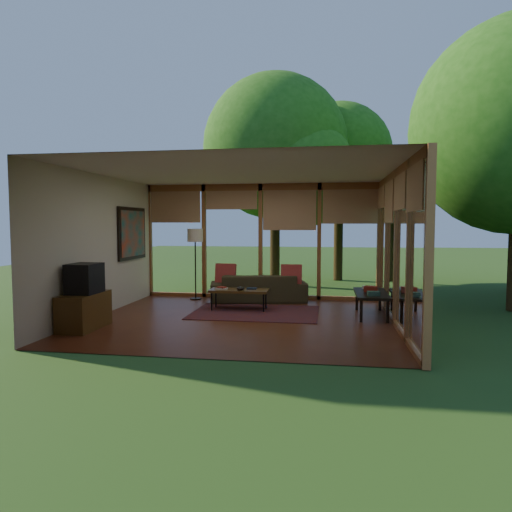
% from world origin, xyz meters
% --- Properties ---
extents(floor, '(5.50, 5.50, 0.00)m').
position_xyz_m(floor, '(0.00, 0.00, 0.00)').
color(floor, maroon).
rests_on(floor, ground).
extents(ceiling, '(5.50, 5.50, 0.00)m').
position_xyz_m(ceiling, '(0.00, 0.00, 2.70)').
color(ceiling, silver).
rests_on(ceiling, ground).
extents(wall_left, '(0.04, 5.00, 2.70)m').
position_xyz_m(wall_left, '(-2.75, 0.00, 1.35)').
color(wall_left, beige).
rests_on(wall_left, ground).
extents(wall_front, '(5.50, 0.04, 2.70)m').
position_xyz_m(wall_front, '(0.00, -2.50, 1.35)').
color(wall_front, beige).
rests_on(wall_front, ground).
extents(window_wall_back, '(5.50, 0.12, 2.70)m').
position_xyz_m(window_wall_back, '(0.00, 2.50, 1.35)').
color(window_wall_back, '#9D5D30').
rests_on(window_wall_back, ground).
extents(window_wall_right, '(0.12, 5.00, 2.70)m').
position_xyz_m(window_wall_right, '(2.75, 0.00, 1.35)').
color(window_wall_right, '#9D5D30').
rests_on(window_wall_right, ground).
extents(tree_nw, '(4.11, 4.11, 6.01)m').
position_xyz_m(tree_nw, '(0.07, 4.97, 3.94)').
color(tree_nw, '#392A14').
rests_on(tree_nw, ground).
extents(tree_ne, '(3.23, 3.23, 5.52)m').
position_xyz_m(tree_ne, '(1.91, 6.43, 3.89)').
color(tree_ne, '#392A14').
rests_on(tree_ne, ground).
extents(rug, '(2.47, 1.75, 0.01)m').
position_xyz_m(rug, '(0.16, 0.68, 0.01)').
color(rug, maroon).
rests_on(rug, floor).
extents(sofa, '(2.28, 1.27, 0.63)m').
position_xyz_m(sofa, '(0.03, 2.00, 0.31)').
color(sofa, '#3A331D').
rests_on(sofa, floor).
extents(pillow_left, '(0.46, 0.25, 0.48)m').
position_xyz_m(pillow_left, '(-0.72, 1.95, 0.61)').
color(pillow_left, maroon).
rests_on(pillow_left, sofa).
extents(pillow_right, '(0.46, 0.25, 0.48)m').
position_xyz_m(pillow_right, '(0.78, 1.95, 0.61)').
color(pillow_right, maroon).
rests_on(pillow_right, sofa).
extents(ct_book_lower, '(0.22, 0.17, 0.03)m').
position_xyz_m(ct_book_lower, '(-0.56, 0.85, 0.44)').
color(ct_book_lower, beige).
rests_on(ct_book_lower, coffee_table).
extents(ct_book_upper, '(0.20, 0.18, 0.03)m').
position_xyz_m(ct_book_upper, '(-0.56, 0.85, 0.47)').
color(ct_book_upper, maroon).
rests_on(ct_book_upper, coffee_table).
extents(ct_book_side, '(0.20, 0.15, 0.03)m').
position_xyz_m(ct_book_side, '(0.04, 0.98, 0.44)').
color(ct_book_side, '#152031').
rests_on(ct_book_side, coffee_table).
extents(ct_bowl, '(0.16, 0.16, 0.07)m').
position_xyz_m(ct_bowl, '(-0.16, 0.80, 0.46)').
color(ct_bowl, black).
rests_on(ct_bowl, coffee_table).
extents(media_cabinet, '(0.50, 1.00, 0.60)m').
position_xyz_m(media_cabinet, '(-2.47, -1.12, 0.30)').
color(media_cabinet, '#573A17').
rests_on(media_cabinet, floor).
extents(television, '(0.45, 0.55, 0.50)m').
position_xyz_m(television, '(-2.45, -1.12, 0.85)').
color(television, black).
rests_on(television, media_cabinet).
extents(console_book_a, '(0.23, 0.17, 0.08)m').
position_xyz_m(console_book_a, '(2.40, 0.30, 0.49)').
color(console_book_a, '#305544').
rests_on(console_book_a, side_console).
extents(console_book_b, '(0.28, 0.24, 0.11)m').
position_xyz_m(console_book_b, '(2.40, 0.75, 0.51)').
color(console_book_b, maroon).
rests_on(console_book_b, side_console).
extents(console_book_c, '(0.27, 0.23, 0.06)m').
position_xyz_m(console_book_c, '(2.40, 1.15, 0.49)').
color(console_book_c, beige).
rests_on(console_book_c, side_console).
extents(floor_lamp, '(0.36, 0.36, 1.65)m').
position_xyz_m(floor_lamp, '(-1.47, 2.06, 1.41)').
color(floor_lamp, black).
rests_on(floor_lamp, floor).
extents(coffee_table, '(1.20, 0.50, 0.43)m').
position_xyz_m(coffee_table, '(-0.21, 0.90, 0.39)').
color(coffee_table, '#573A17').
rests_on(coffee_table, floor).
extents(side_console, '(0.60, 1.40, 0.46)m').
position_xyz_m(side_console, '(2.40, 0.70, 0.41)').
color(side_console, black).
rests_on(side_console, floor).
extents(wall_painting, '(0.06, 1.35, 1.15)m').
position_xyz_m(wall_painting, '(-2.71, 1.40, 1.55)').
color(wall_painting, black).
rests_on(wall_painting, wall_left).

